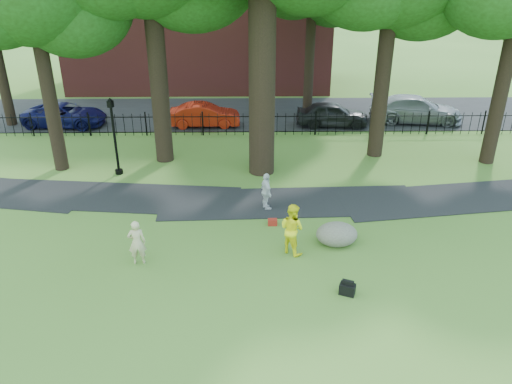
{
  "coord_description": "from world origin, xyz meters",
  "views": [
    {
      "loc": [
        -0.56,
        -13.42,
        8.73
      ],
      "look_at": [
        -0.32,
        2.0,
        1.37
      ],
      "focal_mm": 35.0,
      "sensor_mm": 36.0,
      "label": 1
    }
  ],
  "objects_px": {
    "lamppost": "(115,138)",
    "red_sedan": "(204,115)",
    "man": "(292,229)",
    "boulder": "(337,233)",
    "woman": "(137,242)"
  },
  "relations": [
    {
      "from": "boulder",
      "to": "man",
      "type": "bearing_deg",
      "value": -161.88
    },
    {
      "from": "boulder",
      "to": "red_sedan",
      "type": "height_order",
      "value": "red_sedan"
    },
    {
      "from": "boulder",
      "to": "lamppost",
      "type": "bearing_deg",
      "value": 145.14
    },
    {
      "from": "woman",
      "to": "man",
      "type": "height_order",
      "value": "man"
    },
    {
      "from": "lamppost",
      "to": "red_sedan",
      "type": "height_order",
      "value": "lamppost"
    },
    {
      "from": "woman",
      "to": "lamppost",
      "type": "xyz_separation_m",
      "value": [
        -2.27,
        7.09,
        0.93
      ]
    },
    {
      "from": "lamppost",
      "to": "red_sedan",
      "type": "bearing_deg",
      "value": 83.84
    },
    {
      "from": "red_sedan",
      "to": "boulder",
      "type": "bearing_deg",
      "value": -158.47
    },
    {
      "from": "boulder",
      "to": "red_sedan",
      "type": "bearing_deg",
      "value": 112.9
    },
    {
      "from": "red_sedan",
      "to": "man",
      "type": "bearing_deg",
      "value": -165.25
    },
    {
      "from": "woman",
      "to": "red_sedan",
      "type": "xyz_separation_m",
      "value": [
        1.0,
        13.79,
        -0.1
      ]
    },
    {
      "from": "lamppost",
      "to": "red_sedan",
      "type": "relative_size",
      "value": 0.87
    },
    {
      "from": "boulder",
      "to": "woman",
      "type": "bearing_deg",
      "value": -170.36
    },
    {
      "from": "woman",
      "to": "red_sedan",
      "type": "distance_m",
      "value": 13.82
    },
    {
      "from": "man",
      "to": "boulder",
      "type": "distance_m",
      "value": 1.69
    }
  ]
}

